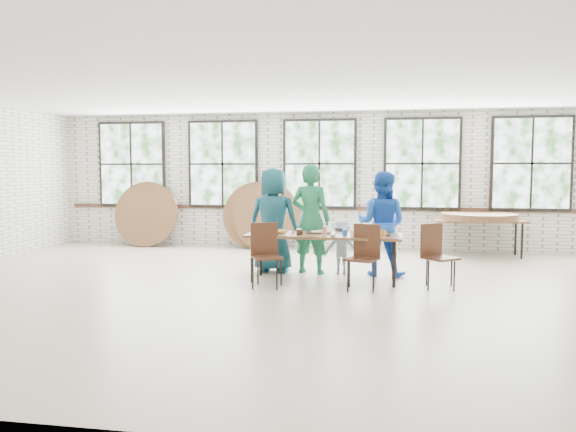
{
  "coord_description": "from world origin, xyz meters",
  "views": [
    {
      "loc": [
        1.44,
        -7.87,
        1.74
      ],
      "look_at": [
        0.0,
        0.4,
        1.05
      ],
      "focal_mm": 35.0,
      "sensor_mm": 36.0,
      "label": 1
    }
  ],
  "objects_px": {
    "dining_table": "(324,237)",
    "chair_near_right": "(364,251)",
    "chair_near_left": "(266,249)",
    "storage_table": "(479,222)"
  },
  "relations": [
    {
      "from": "dining_table",
      "to": "storage_table",
      "type": "relative_size",
      "value": 1.31
    },
    {
      "from": "dining_table",
      "to": "chair_near_left",
      "type": "distance_m",
      "value": 0.98
    },
    {
      "from": "chair_near_left",
      "to": "storage_table",
      "type": "xyz_separation_m",
      "value": [
        3.62,
        3.65,
        0.13
      ]
    },
    {
      "from": "storage_table",
      "to": "dining_table",
      "type": "bearing_deg",
      "value": -135.84
    },
    {
      "from": "dining_table",
      "to": "chair_near_right",
      "type": "xyz_separation_m",
      "value": [
        0.64,
        -0.48,
        -0.13
      ]
    },
    {
      "from": "chair_near_right",
      "to": "storage_table",
      "type": "height_order",
      "value": "chair_near_right"
    },
    {
      "from": "storage_table",
      "to": "chair_near_right",
      "type": "bearing_deg",
      "value": -124.86
    },
    {
      "from": "chair_near_left",
      "to": "chair_near_right",
      "type": "height_order",
      "value": "same"
    },
    {
      "from": "chair_near_right",
      "to": "storage_table",
      "type": "bearing_deg",
      "value": 81.32
    },
    {
      "from": "chair_near_left",
      "to": "chair_near_right",
      "type": "xyz_separation_m",
      "value": [
        1.46,
        0.05,
        0.0
      ]
    }
  ]
}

